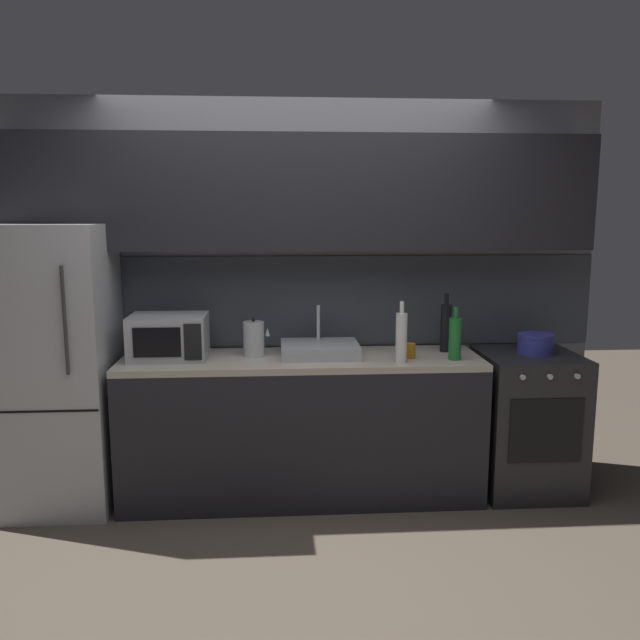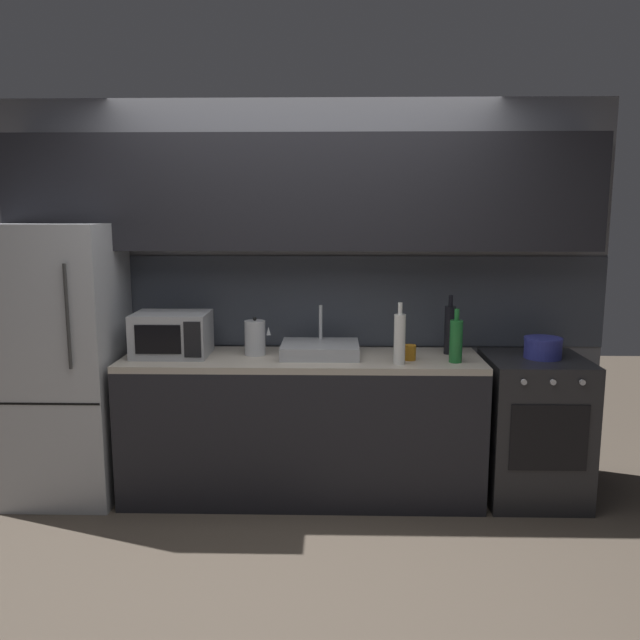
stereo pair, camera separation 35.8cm
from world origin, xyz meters
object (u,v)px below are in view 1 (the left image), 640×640
cooking_pot (536,344)px  kettle (254,339)px  microwave (169,337)px  wine_bottle_dark (446,327)px  mug_amber (410,351)px  refrigerator (55,367)px  wine_bottle_green (455,338)px  oven_range (526,422)px  wine_bottle_white (401,337)px

cooking_pot → kettle: bearing=178.4°
kettle → cooking_pot: 1.77m
microwave → wine_bottle_dark: size_ratio=1.23×
wine_bottle_dark → mug_amber: bearing=-146.4°
refrigerator → wine_bottle_dark: size_ratio=4.60×
refrigerator → kettle: 1.21m
microwave → kettle: microwave is taller
wine_bottle_green → mug_amber: wine_bottle_green is taller
refrigerator → microwave: refrigerator is taller
oven_range → wine_bottle_white: 1.07m
microwave → wine_bottle_dark: bearing=2.9°
wine_bottle_dark → wine_bottle_green: (-0.00, -0.23, -0.02)m
refrigerator → wine_bottle_green: bearing=-3.0°
wine_bottle_green → kettle: bearing=171.8°
wine_bottle_dark → wine_bottle_green: bearing=-90.7°
mug_amber → wine_bottle_white: bearing=-124.2°
refrigerator → kettle: size_ratio=7.14×
oven_range → kettle: bearing=178.3°
wine_bottle_green → cooking_pot: (0.56, 0.13, -0.07)m
wine_bottle_dark → mug_amber: size_ratio=4.06×
kettle → wine_bottle_green: wine_bottle_green is taller
microwave → cooking_pot: microwave is taller
wine_bottle_white → wine_bottle_dark: bearing=40.0°
microwave → wine_bottle_white: bearing=-8.2°
wine_bottle_white → mug_amber: size_ratio=3.99×
kettle → mug_amber: 0.96m
microwave → oven_range: bearing=-0.5°
wine_bottle_dark → mug_amber: 0.34m
microwave → kettle: 0.52m
refrigerator → cooking_pot: refrigerator is taller
wine_bottle_green → mug_amber: (-0.27, 0.05, -0.09)m
wine_bottle_green → mug_amber: size_ratio=3.52×
wine_bottle_dark → refrigerator: bearing=-177.5°
oven_range → wine_bottle_white: bearing=-168.2°
wine_bottle_white → kettle: bearing=165.2°
refrigerator → mug_amber: 2.15m
wine_bottle_green → cooking_pot: size_ratio=1.41×
wine_bottle_white → mug_amber: (0.07, 0.11, -0.11)m
oven_range → wine_bottle_white: wine_bottle_white is taller
oven_range → wine_bottle_green: 0.79m
cooking_pot → microwave: bearing=179.5°
microwave → wine_bottle_dark: 1.74m
kettle → wine_bottle_white: size_ratio=0.66×
wine_bottle_dark → wine_bottle_green: 0.23m
refrigerator → kettle: (1.20, 0.05, 0.15)m
wine_bottle_white → mug_amber: bearing=55.8°
oven_range → cooking_pot: bearing=2.4°
wine_bottle_white → cooking_pot: bearing=11.5°
refrigerator → oven_range: refrigerator is taller
wine_bottle_white → cooking_pot: (0.90, 0.18, -0.09)m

